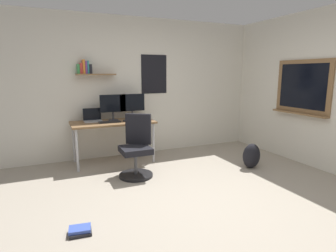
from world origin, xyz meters
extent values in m
plane|color=#9E9384|center=(0.00, 0.00, 0.00)|extent=(5.20, 5.20, 0.00)
cube|color=silver|center=(0.00, 2.45, 1.30)|extent=(5.00, 0.10, 2.60)
cube|color=olive|center=(-0.84, 2.30, 1.55)|extent=(0.68, 0.20, 0.02)
cube|color=black|center=(0.29, 2.39, 1.55)|extent=(0.52, 0.01, 0.74)
cube|color=#3D934C|center=(-1.13, 2.33, 1.64)|extent=(0.04, 0.14, 0.16)
cube|color=#C63833|center=(-1.09, 2.33, 1.65)|extent=(0.04, 0.14, 0.18)
cube|color=orange|center=(-1.04, 2.33, 1.68)|extent=(0.04, 0.14, 0.24)
cube|color=#7A3D99|center=(-1.00, 2.33, 1.67)|extent=(0.03, 0.14, 0.21)
cube|color=teal|center=(-0.97, 2.33, 1.67)|extent=(0.03, 0.14, 0.22)
cube|color=black|center=(-0.93, 2.33, 1.64)|extent=(0.04, 0.14, 0.16)
cube|color=olive|center=(2.38, 0.72, 1.35)|extent=(0.04, 1.10, 0.90)
cube|color=black|center=(2.37, 0.72, 1.35)|extent=(0.01, 0.94, 0.76)
cube|color=olive|center=(2.34, 0.72, 0.89)|extent=(0.12, 1.10, 0.03)
cube|color=olive|center=(-0.63, 2.03, 0.72)|extent=(1.42, 0.67, 0.03)
cylinder|color=#B7B7BC|center=(-1.28, 1.76, 0.35)|extent=(0.04, 0.04, 0.70)
cylinder|color=#B7B7BC|center=(0.02, 1.76, 0.35)|extent=(0.04, 0.04, 0.70)
cylinder|color=#B7B7BC|center=(-1.28, 2.31, 0.35)|extent=(0.04, 0.04, 0.70)
cylinder|color=#B7B7BC|center=(0.02, 2.31, 0.35)|extent=(0.04, 0.04, 0.70)
cylinder|color=black|center=(-0.49, 1.17, 0.02)|extent=(0.52, 0.52, 0.04)
cylinder|color=#4C4C51|center=(-0.49, 1.17, 0.21)|extent=(0.05, 0.05, 0.34)
cube|color=black|center=(-0.49, 1.17, 0.42)|extent=(0.44, 0.44, 0.09)
cube|color=black|center=(-0.38, 1.34, 0.71)|extent=(0.38, 0.27, 0.48)
cube|color=#ADAFB5|center=(-0.95, 2.15, 0.75)|extent=(0.31, 0.21, 0.02)
cube|color=black|center=(-0.95, 2.25, 0.86)|extent=(0.31, 0.01, 0.21)
cylinder|color=#38383D|center=(-0.60, 2.15, 0.74)|extent=(0.17, 0.17, 0.01)
cylinder|color=#38383D|center=(-0.60, 2.15, 0.82)|extent=(0.03, 0.03, 0.14)
cube|color=black|center=(-0.60, 2.14, 1.05)|extent=(0.46, 0.02, 0.31)
cylinder|color=#38383D|center=(-0.24, 2.15, 0.74)|extent=(0.17, 0.17, 0.01)
cylinder|color=#38383D|center=(-0.24, 2.15, 0.82)|extent=(0.03, 0.03, 0.14)
cube|color=black|center=(-0.24, 2.14, 1.05)|extent=(0.46, 0.02, 0.31)
cube|color=black|center=(-0.70, 1.95, 0.75)|extent=(0.37, 0.13, 0.02)
ellipsoid|color=#262628|center=(-0.42, 1.95, 0.75)|extent=(0.10, 0.06, 0.03)
cylinder|color=silver|center=(-0.02, 2.00, 0.78)|extent=(0.08, 0.08, 0.09)
ellipsoid|color=black|center=(1.40, 0.78, 0.21)|extent=(0.32, 0.22, 0.42)
cube|color=black|center=(-1.46, -0.11, 0.02)|extent=(0.22, 0.17, 0.03)
cube|color=#3851B2|center=(-1.47, -0.10, 0.05)|extent=(0.23, 0.18, 0.03)
camera|label=1|loc=(-1.67, -2.76, 1.57)|focal=29.73mm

